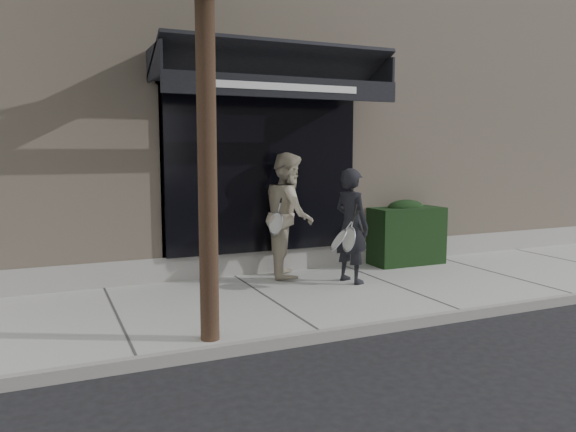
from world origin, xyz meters
name	(u,v)px	position (x,y,z in m)	size (l,w,h in m)	color
ground	(392,292)	(0.00, 0.00, 0.00)	(80.00, 80.00, 0.00)	black
sidewalk	(392,288)	(0.00, 0.00, 0.06)	(20.00, 3.00, 0.12)	#A3A49E
curb	(463,315)	(0.00, -1.55, 0.07)	(20.00, 0.10, 0.14)	gray
building_facade	(269,123)	(-0.01, 4.96, 2.74)	(14.30, 8.04, 5.64)	tan
hedge	(405,233)	(1.10, 1.25, 0.66)	(1.30, 0.70, 1.14)	black
pedestrian_front	(351,226)	(-0.51, 0.37, 0.99)	(0.80, 0.84, 1.74)	black
pedestrian_back	(289,215)	(-1.20, 1.16, 1.10)	(1.02, 1.15, 1.97)	#B4A890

